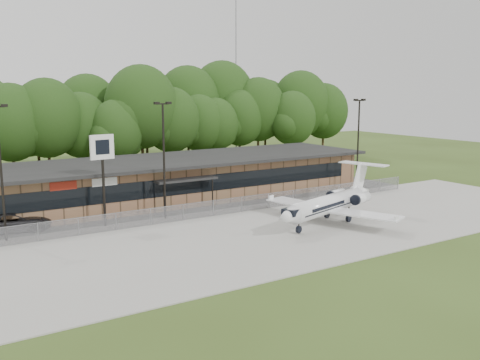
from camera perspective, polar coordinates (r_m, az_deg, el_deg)
ground at (r=36.80m, az=10.30°, el=-8.37°), size 160.00×160.00×0.00m
apron at (r=42.73m, az=2.99°, el=-5.60°), size 64.00×18.00×0.08m
parking_lot at (r=52.25m, az=-4.33°, el=-2.78°), size 50.00×9.00×0.06m
terminal at (r=55.73m, az=-6.52°, el=0.23°), size 41.00×11.65×4.30m
fence at (r=48.25m, az=-1.82°, el=-2.90°), size 46.00×0.04×1.52m
treeline at (r=71.76m, az=-12.97°, el=6.45°), size 72.00×12.00×15.00m
radio_mast at (r=86.71m, az=-0.43°, el=10.53°), size 0.20×0.20×25.00m
light_pole_left at (r=42.80m, az=-24.19°, el=1.68°), size 1.55×0.30×10.23m
light_pole_mid at (r=46.42m, az=-8.13°, el=3.02°), size 1.55×0.30×10.23m
light_pole_right at (r=59.62m, az=12.50°, el=4.36°), size 1.55×0.30×10.23m
business_jet at (r=45.80m, az=9.61°, el=-2.56°), size 13.88×12.45×4.71m
suv at (r=46.42m, az=-23.09°, el=-4.15°), size 6.12×3.25×1.64m
pole_sign at (r=44.82m, az=-14.47°, el=2.41°), size 2.02×0.43×7.66m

